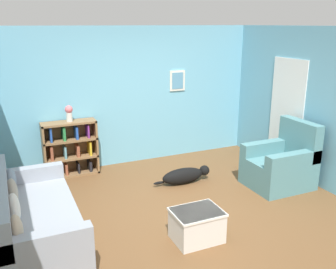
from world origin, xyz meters
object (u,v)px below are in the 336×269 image
Objects in this scene: dog at (185,175)px; vase at (69,113)px; bookshelf at (70,149)px; coffee_table at (197,224)px; couch at (33,220)px; recliner_chair at (282,164)px.

vase reaches higher than dog.
coffee_table is at bearing -69.60° from bookshelf.
couch is at bearing -112.33° from vase.
bookshelf reaches higher than couch.
bookshelf is at bearing 68.58° from couch.
coffee_table is at bearing -70.00° from vase.
vase is (-1.03, 2.82, 0.93)m from coffee_table.
couch reaches higher than coffee_table.
bookshelf is 2.11m from dog.
dog is at bearing -35.46° from bookshelf.
bookshelf is 0.66m from vase.
bookshelf is 1.60× the size of coffee_table.
bookshelf is at bearing 145.08° from vase.
couch is 2.00× the size of dog.
dog is at bearing 153.04° from recliner_chair.
bookshelf is at bearing 110.40° from coffee_table.
vase reaches higher than coffee_table.
recliner_chair is at bearing -31.75° from bookshelf.
recliner_chair is (3.14, -1.94, -0.11)m from bookshelf.
recliner_chair reaches higher than couch.
bookshelf is 3.69m from recliner_chair.
coffee_table is 3.14m from vase.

